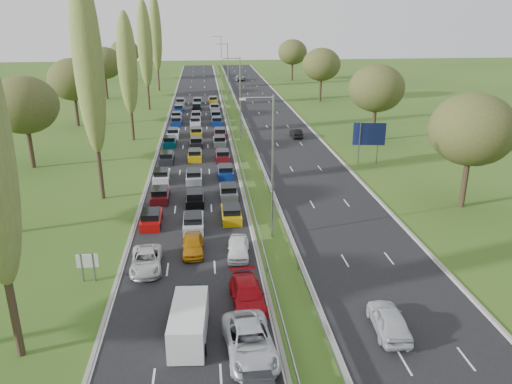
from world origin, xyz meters
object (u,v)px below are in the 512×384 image
white_van_rear (189,321)px  info_sign (88,264)px  direction_sign (369,136)px  near_car_2 (146,261)px

white_van_rear → info_sign: bearing=139.0°
direction_sign → near_car_2: bearing=-134.9°
near_car_2 → white_van_rear: white_van_rear is taller
near_car_2 → info_sign: 4.18m
near_car_2 → white_van_rear: bearing=-71.6°
near_car_2 → direction_sign: 35.43m
near_car_2 → white_van_rear: 9.23m
near_car_2 → direction_sign: size_ratio=0.92×
white_van_rear → info_sign: size_ratio=2.42×
white_van_rear → info_sign: 10.19m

